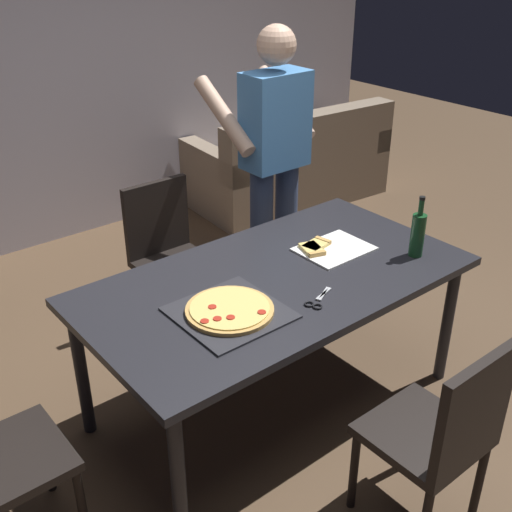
# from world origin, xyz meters

# --- Properties ---
(ground_plane) EXTENTS (12.00, 12.00, 0.00)m
(ground_plane) POSITION_xyz_m (0.00, 0.00, 0.00)
(ground_plane) COLOR brown
(back_wall) EXTENTS (6.40, 0.10, 2.80)m
(back_wall) POSITION_xyz_m (0.00, 2.60, 1.40)
(back_wall) COLOR #BCB7C6
(back_wall) RESTS_ON ground_plane
(dining_table) EXTENTS (1.84, 1.00, 0.75)m
(dining_table) POSITION_xyz_m (0.00, 0.00, 0.68)
(dining_table) COLOR #232328
(dining_table) RESTS_ON ground_plane
(chair_near_camera) EXTENTS (0.42, 0.42, 0.90)m
(chair_near_camera) POSITION_xyz_m (-0.00, -0.98, 0.51)
(chair_near_camera) COLOR black
(chair_near_camera) RESTS_ON ground_plane
(chair_far_side) EXTENTS (0.42, 0.42, 0.90)m
(chair_far_side) POSITION_xyz_m (0.00, 0.98, 0.51)
(chair_far_side) COLOR black
(chair_far_side) RESTS_ON ground_plane
(couch) EXTENTS (1.76, 0.97, 0.85)m
(couch) POSITION_xyz_m (1.90, 1.99, 0.30)
(couch) COLOR gray
(couch) RESTS_ON ground_plane
(person_serving_pizza) EXTENTS (0.55, 0.54, 1.75)m
(person_serving_pizza) POSITION_xyz_m (0.63, 0.76, 1.00)
(person_serving_pizza) COLOR #38476B
(person_serving_pizza) RESTS_ON ground_plane
(pepperoni_pizza_on_tray) EXTENTS (0.44, 0.44, 0.04)m
(pepperoni_pizza_on_tray) POSITION_xyz_m (-0.36, -0.12, 0.77)
(pepperoni_pizza_on_tray) COLOR #2D2D33
(pepperoni_pizza_on_tray) RESTS_ON dining_table
(pizza_slices_on_towel) EXTENTS (0.36, 0.28, 0.03)m
(pizza_slices_on_towel) POSITION_xyz_m (0.38, 0.04, 0.76)
(pizza_slices_on_towel) COLOR white
(pizza_slices_on_towel) RESTS_ON dining_table
(wine_bottle) EXTENTS (0.07, 0.07, 0.32)m
(wine_bottle) POSITION_xyz_m (0.68, -0.27, 0.87)
(wine_bottle) COLOR #194723
(wine_bottle) RESTS_ON dining_table
(kitchen_scissors) EXTENTS (0.20, 0.12, 0.01)m
(kitchen_scissors) POSITION_xyz_m (-0.01, -0.28, 0.76)
(kitchen_scissors) COLOR silver
(kitchen_scissors) RESTS_ON dining_table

